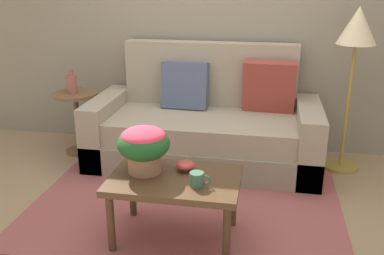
% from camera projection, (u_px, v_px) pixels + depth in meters
% --- Properties ---
extents(ground_plane, '(14.00, 14.00, 0.00)m').
position_uv_depth(ground_plane, '(188.00, 198.00, 3.44)').
color(ground_plane, '#997A56').
extents(wall_back, '(6.40, 0.12, 2.78)m').
position_uv_depth(wall_back, '(213.00, 8.00, 4.16)').
color(wall_back, gray).
rests_on(wall_back, ground).
extents(area_rug, '(2.36, 1.69, 0.01)m').
position_uv_depth(area_rug, '(186.00, 204.00, 3.34)').
color(area_rug, '#994C47').
rests_on(area_rug, ground).
extents(couch, '(2.09, 0.94, 1.09)m').
position_uv_depth(couch, '(206.00, 127.00, 4.04)').
color(couch, gray).
rests_on(couch, ground).
extents(coffee_table, '(0.85, 0.55, 0.45)m').
position_uv_depth(coffee_table, '(175.00, 186.00, 2.79)').
color(coffee_table, '#442D1B').
rests_on(coffee_table, ground).
extents(side_table, '(0.43, 0.43, 0.62)m').
position_uv_depth(side_table, '(77.00, 112.00, 4.21)').
color(side_table, brown).
rests_on(side_table, ground).
extents(floor_lamp, '(0.33, 0.33, 1.45)m').
position_uv_depth(floor_lamp, '(356.00, 40.00, 3.60)').
color(floor_lamp, olive).
rests_on(floor_lamp, ground).
extents(potted_plant, '(0.35, 0.35, 0.31)m').
position_uv_depth(potted_plant, '(144.00, 145.00, 2.79)').
color(potted_plant, '#A36B4C').
rests_on(potted_plant, coffee_table).
extents(coffee_mug, '(0.13, 0.09, 0.09)m').
position_uv_depth(coffee_mug, '(197.00, 179.00, 2.64)').
color(coffee_mug, '#3D664C').
rests_on(coffee_mug, coffee_table).
extents(snack_bowl, '(0.13, 0.13, 0.07)m').
position_uv_depth(snack_bowl, '(185.00, 165.00, 2.86)').
color(snack_bowl, '#B2382D').
rests_on(snack_bowl, coffee_table).
extents(table_vase, '(0.10, 0.10, 0.23)m').
position_uv_depth(table_vase, '(72.00, 84.00, 4.11)').
color(table_vase, '#934C42').
rests_on(table_vase, side_table).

